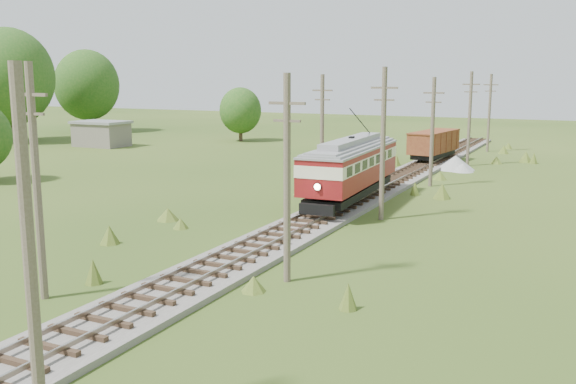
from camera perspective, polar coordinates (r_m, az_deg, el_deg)
The scene contains 16 objects.
railbed_main at distance 42.58m, azimuth 5.41°, elevation -0.98°, with size 3.60×96.00×0.57m.
streetcar at distance 42.48m, azimuth 5.63°, elevation 2.44°, with size 3.67×12.99×5.90m.
gondola at distance 64.63m, azimuth 12.83°, elevation 4.25°, with size 3.52×8.15×2.62m.
gravel_pile at distance 60.54m, azimuth 14.76°, elevation 2.48°, with size 3.60×3.81×1.31m.
utility_pole_r_1 at distance 15.87m, azimuth -22.01°, elevation -5.35°, with size 0.30×0.30×8.80m.
utility_pole_r_2 at distance 26.06m, azimuth -0.09°, elevation 1.34°, with size 1.60×0.30×8.60m.
utility_pole_r_3 at distance 38.08m, azimuth 8.44°, elevation 4.37°, with size 1.60×0.30×9.00m.
utility_pole_r_4 at distance 50.65m, azimuth 12.71°, elevation 5.33°, with size 1.60×0.30×8.40m.
utility_pole_r_5 at distance 63.25m, azimuth 15.84°, elevation 6.36°, with size 1.60×0.30×8.90m.
utility_pole_r_6 at distance 76.09m, azimuth 17.47°, elevation 6.80°, with size 1.60×0.30×8.70m.
utility_pole_l_a at distance 25.73m, azimuth -21.45°, elevation 0.97°, with size 1.60×0.30×9.00m.
utility_pole_l_b at distance 49.17m, azimuth 3.04°, elevation 5.54°, with size 1.60×0.30×8.60m.
tree_left_4 at distance 90.58m, azimuth -23.58°, elevation 9.37°, with size 11.34×11.34×14.61m.
tree_left_5 at distance 103.12m, azimuth -17.44°, elevation 9.07°, with size 9.66×9.66×12.44m.
tree_mid_a at distance 84.75m, azimuth -4.26°, elevation 7.24°, with size 5.46×5.46×7.03m.
shed at distance 81.52m, azimuth -16.25°, elevation 5.02°, with size 6.40×4.40×3.10m.
Camera 1 is at (14.63, -5.12, 8.47)m, focal length 40.00 mm.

